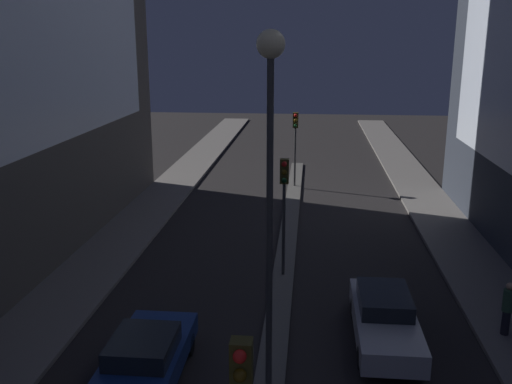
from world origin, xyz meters
TOP-DOWN VIEW (x-y plane):
  - median_strip at (0.00, 18.97)m, footprint 0.81×35.93m
  - traffic_light_mid at (0.00, 16.71)m, footprint 0.32×0.42m
  - traffic_light_far at (0.00, 30.29)m, footprint 0.32×0.42m
  - street_lamp at (0.00, 9.42)m, footprint 0.64×0.64m
  - car_left_lane at (-3.22, 9.60)m, footprint 1.87×4.25m
  - car_right_lane at (3.22, 12.28)m, footprint 1.75×4.81m
  - pedestrian_on_right_sidewalk at (6.85, 12.77)m, footprint 0.32×0.32m

SIDE VIEW (x-z plane):
  - median_strip at x=0.00m, z-range 0.00..0.12m
  - car_left_lane at x=-3.22m, z-range 0.02..1.42m
  - car_right_lane at x=3.22m, z-range 0.02..1.48m
  - pedestrian_on_right_sidewalk at x=6.85m, z-range 0.21..1.87m
  - traffic_light_mid at x=0.00m, z-range 1.17..5.61m
  - traffic_light_far at x=0.00m, z-range 1.17..5.61m
  - street_lamp at x=0.00m, z-range 2.26..11.08m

